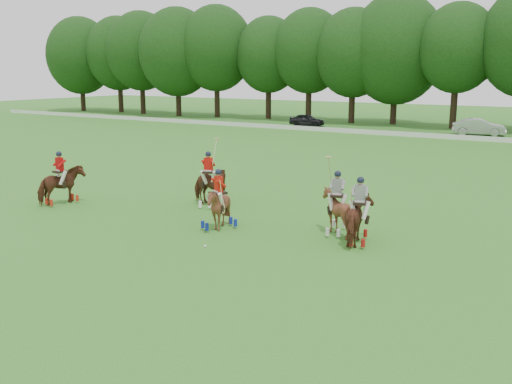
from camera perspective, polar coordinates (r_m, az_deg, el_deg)
The scene contains 11 objects.
ground at distance 20.75m, azimuth -12.26°, elevation -5.08°, with size 180.00×180.00×0.00m, color #336C1F.
tree_line at distance 63.75m, azimuth 19.81°, elevation 13.38°, with size 117.98×14.32×14.75m.
boundary_rail at distance 54.32m, azimuth 16.69°, elevation 5.45°, with size 120.00×0.10×0.44m, color white.
car_left at distance 63.58m, azimuth 5.12°, elevation 7.20°, with size 1.55×3.86×1.32m, color black.
car_mid at distance 57.85m, azimuth 21.38°, elevation 6.07°, with size 1.66×4.77×1.57m, color #A4A3A9.
polo_red_a at distance 27.43m, azimuth -18.91°, elevation 0.66°, with size 1.35×2.22×2.45m.
polo_red_b at distance 25.73m, azimuth -4.75°, elevation 0.59°, with size 2.21×2.05×3.03m.
polo_red_c at distance 21.93m, azimuth -3.73°, elevation -1.58°, with size 1.90×1.97×2.36m.
polo_stripe_a at distance 20.39m, azimuth 10.27°, elevation -2.72°, with size 1.49×2.21×2.41m.
polo_stripe_b at distance 21.49m, azimuth 8.06°, elevation -1.90°, with size 1.69×1.82×2.94m.
polo_ball at distance 19.95m, azimuth -5.10°, elevation -5.40°, with size 0.09×0.09×0.09m, color white.
Camera 1 is at (13.89, -14.19, 6.02)m, focal length 40.00 mm.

